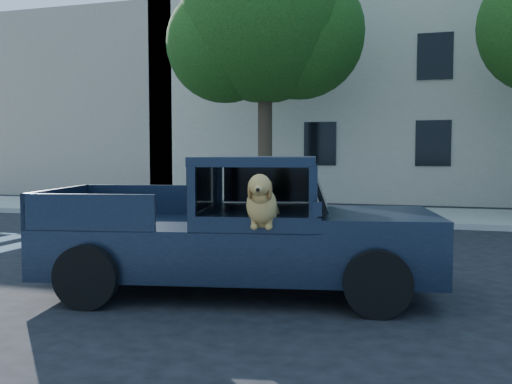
{
  "coord_description": "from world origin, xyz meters",
  "views": [
    {
      "loc": [
        0.9,
        -7.41,
        1.88
      ],
      "look_at": [
        -1.17,
        -0.63,
        1.39
      ],
      "focal_mm": 40.0,
      "sensor_mm": 36.0,
      "label": 1
    }
  ],
  "objects": [
    {
      "name": "street_tree_left",
      "position": [
        -3.97,
        9.62,
        5.71
      ],
      "size": [
        6.0,
        5.2,
        8.6
      ],
      "color": "#332619",
      "rests_on": "ground"
    },
    {
      "name": "building_left",
      "position": [
        -15.0,
        16.5,
        4.0
      ],
      "size": [
        12.0,
        6.0,
        8.0
      ],
      "primitive_type": "cube",
      "color": "tan",
      "rests_on": "ground"
    },
    {
      "name": "pickup_truck",
      "position": [
        -1.6,
        -0.27,
        0.62
      ],
      "size": [
        5.38,
        3.01,
        1.83
      ],
      "rotation": [
        0.0,
        0.0,
        0.19
      ],
      "color": "black",
      "rests_on": "ground"
    },
    {
      "name": "lane_stripes",
      "position": [
        2.0,
        3.4,
        0.01
      ],
      "size": [
        21.6,
        0.14,
        0.01
      ],
      "primitive_type": null,
      "color": "silver",
      "rests_on": "ground"
    },
    {
      "name": "building_main",
      "position": [
        3.0,
        16.5,
        4.5
      ],
      "size": [
        26.0,
        6.0,
        9.0
      ],
      "primitive_type": "cube",
      "color": "beige",
      "rests_on": "ground"
    },
    {
      "name": "ground",
      "position": [
        0.0,
        0.0,
        0.0
      ],
      "size": [
        120.0,
        120.0,
        0.0
      ],
      "primitive_type": "plane",
      "color": "black",
      "rests_on": "ground"
    },
    {
      "name": "far_sidewalk",
      "position": [
        0.0,
        9.2,
        0.07
      ],
      "size": [
        60.0,
        4.0,
        0.15
      ],
      "primitive_type": "cube",
      "color": "gray",
      "rests_on": "ground"
    }
  ]
}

